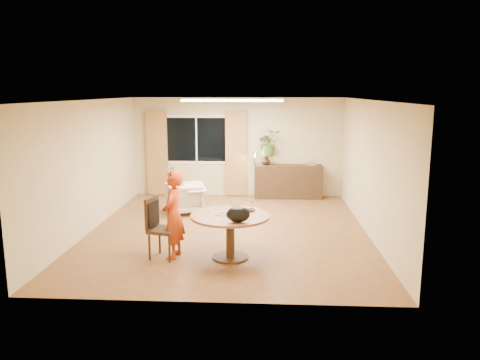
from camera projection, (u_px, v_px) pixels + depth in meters
The scene contains 24 objects.
floor at pixel (228, 231), 9.42m from camera, with size 6.50×6.50×0.00m, color brown.
ceiling at pixel (228, 100), 8.93m from camera, with size 6.50×6.50×0.00m, color white.
wall_back at pixel (238, 147), 12.36m from camera, with size 5.50×5.50×0.00m, color tan.
wall_left at pixel (91, 166), 9.33m from camera, with size 6.50×6.50×0.00m, color tan.
wall_right at pixel (370, 168), 9.02m from camera, with size 6.50×6.50×0.00m, color tan.
window at pixel (196, 140), 12.37m from camera, with size 1.70×0.03×1.30m.
curtain_left at pixel (157, 153), 12.42m from camera, with size 0.55×0.08×2.25m, color #946030.
curtain_right at pixel (236, 154), 12.30m from camera, with size 0.55×0.08×2.25m, color #946030.
ceiling_panel at pixel (232, 100), 10.11m from camera, with size 2.20×0.35×0.05m, color white.
dining_table at pixel (230, 224), 7.78m from camera, with size 1.32×1.32×0.75m.
dining_chair at pixel (164, 228), 7.81m from camera, with size 0.49×0.45×1.03m, color black, non-canonical shape.
child at pixel (173, 215), 7.79m from camera, with size 0.35×0.54×1.48m, color red.
laptop at pixel (227, 207), 7.73m from camera, with size 0.37×0.25×0.25m, color #B7B7BC, non-canonical shape.
tumbler at pixel (237, 207), 8.04m from camera, with size 0.07×0.07×0.10m, color white, non-canonical shape.
wine_glass at pixel (251, 207), 7.90m from camera, with size 0.07×0.07×0.19m, color white, non-canonical shape.
pot_lid at pixel (249, 210), 8.01m from camera, with size 0.23×0.23×0.04m, color white, non-canonical shape.
handbag at pixel (238, 214), 7.29m from camera, with size 0.38×0.22×0.25m, color black, non-canonical shape.
armchair at pixel (184, 198), 10.74m from camera, with size 0.74×0.76×0.69m, color beige.
throw at pixel (195, 183), 10.57m from camera, with size 0.45×0.55×0.03m, color beige, non-canonical shape.
sideboard at pixel (288, 182), 12.22m from camera, with size 1.75×0.43×0.87m, color black.
vase at pixel (266, 160), 12.14m from camera, with size 0.24×0.24×0.25m, color black.
bouquet at pixel (269, 143), 12.05m from camera, with size 0.59×0.51×0.66m, color #345D23.
book_stack at pixel (311, 164), 12.09m from camera, with size 0.20×0.15×0.08m, color #885B45, non-canonical shape.
desk_lamp at pixel (255, 159), 12.10m from camera, with size 0.13×0.13×0.32m, color black, non-canonical shape.
Camera 1 is at (0.74, -9.03, 2.78)m, focal length 35.00 mm.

